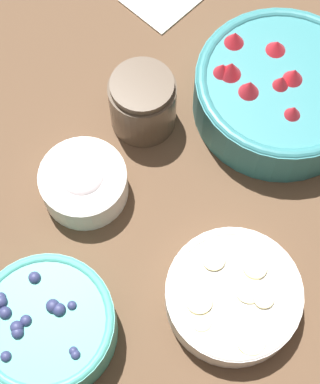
{
  "coord_description": "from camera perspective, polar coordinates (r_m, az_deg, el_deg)",
  "views": [
    {
      "loc": [
        -0.33,
        -0.02,
        0.76
      ],
      "look_at": [
        -0.04,
        0.09,
        0.04
      ],
      "focal_mm": 60.0,
      "sensor_mm": 36.0,
      "label": 1
    }
  ],
  "objects": [
    {
      "name": "bowl_cream",
      "position": [
        0.81,
        -6.81,
        0.93
      ],
      "size": [
        0.11,
        0.11,
        0.06
      ],
      "color": "white",
      "rests_on": "ground_plane"
    },
    {
      "name": "bowl_bananas",
      "position": [
        0.76,
        6.53,
        -9.12
      ],
      "size": [
        0.16,
        0.16,
        0.04
      ],
      "color": "white",
      "rests_on": "ground_plane"
    },
    {
      "name": "bowl_strawberries",
      "position": [
        0.87,
        10.67,
        8.93
      ],
      "size": [
        0.23,
        0.23,
        0.09
      ],
      "color": "teal",
      "rests_on": "ground_plane"
    },
    {
      "name": "ground_plane",
      "position": [
        0.83,
        6.63,
        -0.92
      ],
      "size": [
        4.0,
        4.0,
        0.0
      ],
      "primitive_type": "plane",
      "color": "brown"
    },
    {
      "name": "bowl_blueberries",
      "position": [
        0.75,
        -10.01,
        -11.59
      ],
      "size": [
        0.16,
        0.16,
        0.07
      ],
      "color": "#47AD9E",
      "rests_on": "ground_plane"
    },
    {
      "name": "jar_chocolate",
      "position": [
        0.84,
        -1.54,
        7.84
      ],
      "size": [
        0.09,
        0.09,
        0.09
      ],
      "color": "brown",
      "rests_on": "ground_plane"
    }
  ]
}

